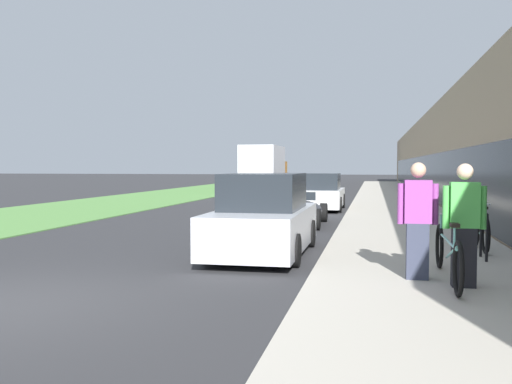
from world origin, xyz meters
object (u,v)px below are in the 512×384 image
person_bystander (418,221)px  moving_truck (264,169)px  tandem_bicycle (448,254)px  bike_rack_hoop (484,231)px  cruiser_bike_nearest (480,231)px  parked_sedan_far (320,193)px  parked_sedan_curbside (264,219)px  vintage_roadster_curbside (295,211)px  person_rider (464,225)px

person_bystander → moving_truck: moving_truck is taller
tandem_bicycle → bike_rack_hoop: tandem_bicycle is taller
person_bystander → cruiser_bike_nearest: size_ratio=0.96×
bike_rack_hoop → parked_sedan_far: 13.12m
moving_truck → person_bystander: bearing=-74.9°
parked_sedan_curbside → vintage_roadster_curbside: parked_sedan_curbside is taller
person_rider → bike_rack_hoop: (0.71, 2.51, -0.34)m
bike_rack_hoop → tandem_bicycle: bearing=-112.2°
parked_sedan_curbside → moving_truck: bearing=100.8°
cruiser_bike_nearest → parked_sedan_curbside: 4.29m
cruiser_bike_nearest → vintage_roadster_curbside: (-4.39, 5.15, -0.08)m
moving_truck → parked_sedan_far: bearing=-70.7°
parked_sedan_far → moving_truck: moving_truck is taller
tandem_bicycle → parked_sedan_far: (-3.20, 14.62, 0.15)m
bike_rack_hoop → parked_sedan_curbside: size_ratio=0.20×
person_bystander → vintage_roadster_curbside: person_bystander is taller
bike_rack_hoop → moving_truck: 28.54m
tandem_bicycle → vintage_roadster_curbside: tandem_bicycle is taller
bike_rack_hoop → parked_sedan_curbside: 4.12m
tandem_bicycle → bike_rack_hoop: bearing=67.8°
tandem_bicycle → vintage_roadster_curbside: bearing=111.7°
vintage_roadster_curbside → moving_truck: (-4.92, 20.70, 1.14)m
bike_rack_hoop → parked_sedan_far: size_ratio=0.21×
person_rider → vintage_roadster_curbside: (-3.53, 8.82, -0.56)m
tandem_bicycle → parked_sedan_curbside: parked_sedan_curbside is taller
bike_rack_hoop → cruiser_bike_nearest: (0.15, 1.16, -0.13)m
cruiser_bike_nearest → moving_truck: bearing=109.8°
bike_rack_hoop → person_rider: bearing=-105.8°
person_rider → vintage_roadster_curbside: 9.51m
bike_rack_hoop → parked_sedan_far: (-4.07, 12.47, 0.03)m
bike_rack_hoop → cruiser_bike_nearest: bearing=82.8°
person_bystander → cruiser_bike_nearest: person_bystander is taller
tandem_bicycle → parked_sedan_curbside: 4.17m
cruiser_bike_nearest → parked_sedan_curbside: (-4.23, -0.66, 0.23)m
vintage_roadster_curbside → cruiser_bike_nearest: bearing=-49.6°
person_bystander → parked_sedan_far: (-2.78, 14.55, -0.32)m
bike_rack_hoop → vintage_roadster_curbside: vintage_roadster_curbside is taller
tandem_bicycle → moving_truck: moving_truck is taller
person_rider → bike_rack_hoop: size_ratio=2.01×
parked_sedan_far → bike_rack_hoop: bearing=-71.9°
person_rider → parked_sedan_far: (-3.36, 14.98, -0.31)m
tandem_bicycle → vintage_roadster_curbside: (-3.37, 8.45, -0.09)m
moving_truck → parked_sedan_curbside: bearing=-79.2°
person_bystander → bike_rack_hoop: 2.47m
parked_sedan_far → moving_truck: size_ratio=0.64×
parked_sedan_curbside → parked_sedan_far: bearing=89.9°
tandem_bicycle → moving_truck: size_ratio=0.44×
person_rider → person_bystander: (-0.58, 0.44, 0.01)m
person_rider → parked_sedan_far: person_rider is taller
person_bystander → parked_sedan_curbside: (-2.79, 2.57, -0.26)m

